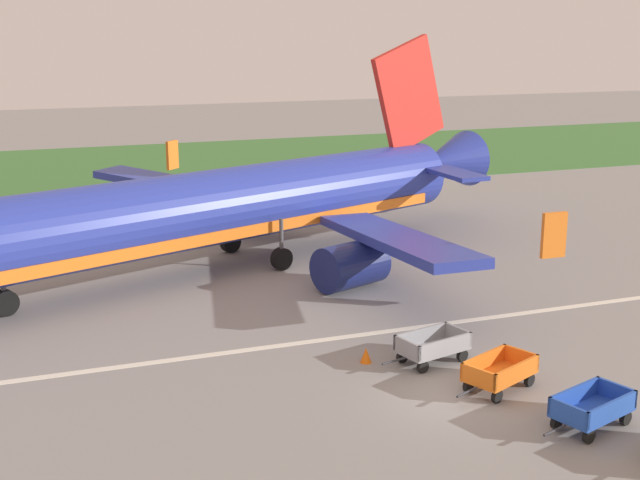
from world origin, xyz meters
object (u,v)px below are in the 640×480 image
Objects in this scene: baggage_cart_second_in_row at (592,408)px; baggage_cart_fourth_in_row at (432,346)px; baggage_cart_third_in_row at (500,372)px; airplane at (230,207)px; traffic_cone_near_plane at (366,355)px.

baggage_cart_fourth_in_row is at bearing 108.93° from baggage_cart_second_in_row.
baggage_cart_third_in_row and baggage_cart_fourth_in_row have the same top height.
airplane reaches higher than baggage_cart_fourth_in_row.
baggage_cart_second_in_row is at bearing -71.31° from baggage_cart_third_in_row.
baggage_cart_second_in_row is 3.51m from baggage_cart_third_in_row.
baggage_cart_second_in_row is 6.54m from baggage_cart_fourth_in_row.
airplane is 15.41m from baggage_cart_fourth_in_row.
baggage_cart_fourth_in_row is 6.53× the size of traffic_cone_near_plane.
baggage_cart_second_in_row and baggage_cart_third_in_row have the same top height.
baggage_cart_fourth_in_row is at bearing 109.22° from baggage_cart_third_in_row.
airplane is 10.02× the size of baggage_cart_fourth_in_row.
airplane reaches higher than baggage_cart_second_in_row.
baggage_cart_third_in_row is (-1.13, 3.33, 0.00)m from baggage_cart_second_in_row.
baggage_cart_second_in_row is 6.49× the size of traffic_cone_near_plane.
baggage_cart_fourth_in_row is (3.61, -14.78, -2.45)m from airplane.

